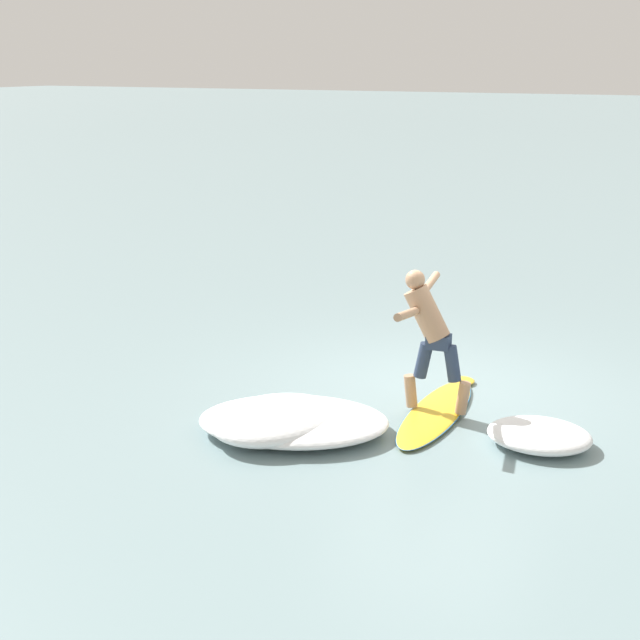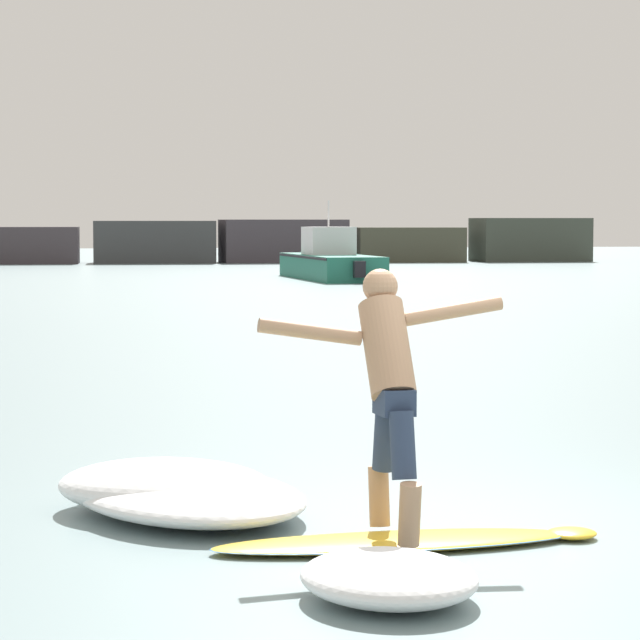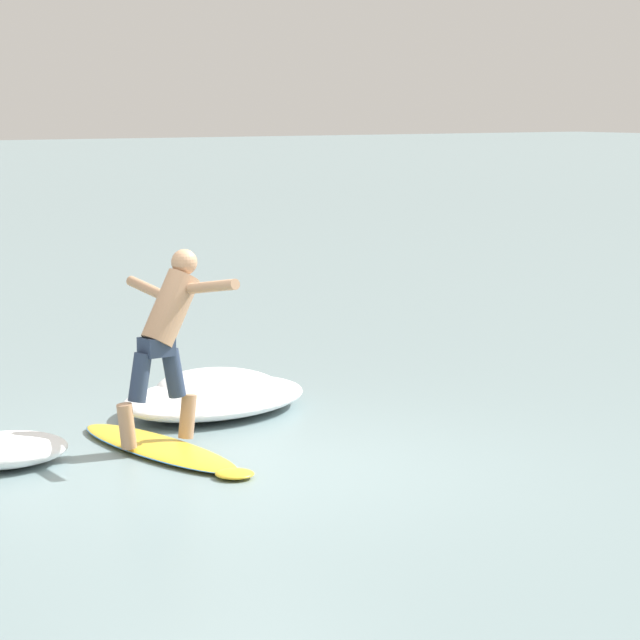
% 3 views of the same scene
% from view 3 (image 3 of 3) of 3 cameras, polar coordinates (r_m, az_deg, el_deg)
% --- Properties ---
extents(ground_plane, '(200.00, 200.00, 0.00)m').
position_cam_3_polar(ground_plane, '(12.29, -3.17, -5.51)').
color(ground_plane, gray).
extents(surfboard, '(2.46, 0.68, 0.21)m').
position_cam_3_polar(surfboard, '(12.80, -6.02, -4.82)').
color(surfboard, yellow).
rests_on(surfboard, ground).
extents(surfer, '(1.58, 0.82, 1.62)m').
position_cam_3_polar(surfer, '(12.71, -5.75, -0.35)').
color(surfer, tan).
rests_on(surfer, surfboard).
extents(wave_foam_at_tail, '(1.04, 1.20, 0.24)m').
position_cam_3_polar(wave_foam_at_tail, '(12.56, -11.86, -4.81)').
color(wave_foam_at_tail, white).
rests_on(wave_foam_at_tail, ground).
extents(wave_foam_at_nose, '(2.09, 2.46, 0.27)m').
position_cam_3_polar(wave_foam_at_nose, '(14.39, -4.00, -2.94)').
color(wave_foam_at_nose, white).
rests_on(wave_foam_at_nose, ground).
extents(wave_foam_beside, '(1.88, 1.74, 0.35)m').
position_cam_3_polar(wave_foam_beside, '(14.57, -3.82, -2.63)').
color(wave_foam_beside, white).
rests_on(wave_foam_beside, ground).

